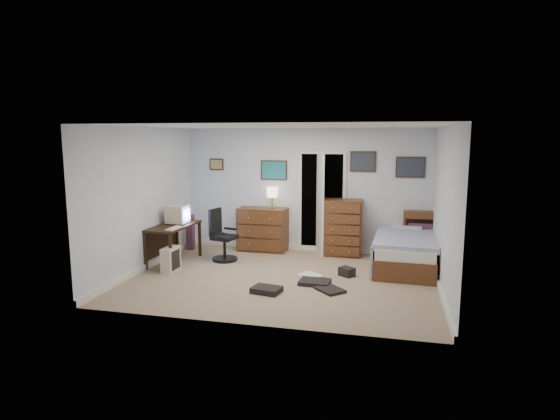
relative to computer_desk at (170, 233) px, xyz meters
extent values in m
cube|color=gray|center=(2.29, -0.49, -0.56)|extent=(5.00, 4.00, 0.02)
cube|color=black|center=(0.09, 0.00, 0.15)|extent=(0.62, 1.26, 0.04)
cube|color=black|center=(-0.19, -0.57, -0.21)|extent=(0.05, 0.05, 0.68)
cube|color=black|center=(0.31, -0.59, -0.21)|extent=(0.05, 0.05, 0.68)
cube|color=black|center=(-0.14, 0.59, -0.21)|extent=(0.05, 0.05, 0.68)
cube|color=black|center=(0.36, 0.57, -0.21)|extent=(0.05, 0.05, 0.68)
cube|color=black|center=(-0.18, 0.01, -0.17)|extent=(0.08, 1.14, 0.48)
cube|color=beige|center=(0.11, 0.15, 0.34)|extent=(0.38, 0.36, 0.32)
cube|color=#8CB2F2|center=(0.29, 0.14, 0.34)|extent=(0.02, 0.27, 0.21)
cube|color=beige|center=(0.11, 0.15, 0.17)|extent=(0.25, 0.25, 0.02)
cube|color=beige|center=(0.27, -0.35, 0.18)|extent=(0.16, 0.39, 0.02)
cube|color=beige|center=(0.29, -0.55, -0.33)|extent=(0.21, 0.41, 0.43)
cube|color=black|center=(0.38, -0.56, -0.33)|extent=(0.02, 0.29, 0.33)
cylinder|color=black|center=(0.96, 0.34, -0.52)|extent=(0.57, 0.57, 0.05)
cylinder|color=black|center=(0.96, 0.34, -0.32)|extent=(0.07, 0.07, 0.37)
cube|color=black|center=(0.96, 0.34, -0.10)|extent=(0.48, 0.48, 0.07)
cube|color=black|center=(0.76, 0.38, 0.18)|extent=(0.14, 0.37, 0.50)
cube|color=black|center=(0.91, 0.12, 0.03)|extent=(0.28, 0.11, 0.04)
cube|color=black|center=(1.01, 0.55, 0.03)|extent=(0.28, 0.11, 0.04)
cube|color=maroon|center=(-0.03, 1.00, -0.18)|extent=(0.15, 0.15, 0.73)
cube|color=brown|center=(1.45, 1.29, -0.11)|extent=(1.01, 0.52, 0.89)
cylinder|color=gold|center=(1.65, 1.29, 0.35)|extent=(0.14, 0.14, 0.02)
cylinder|color=gold|center=(1.65, 1.29, 0.48)|extent=(0.03, 0.03, 0.27)
cylinder|color=beige|center=(1.65, 1.29, 0.67)|extent=(0.23, 0.23, 0.20)
cube|color=black|center=(2.64, 1.81, 0.45)|extent=(0.90, 0.60, 2.00)
cube|color=white|center=(2.19, 1.48, 0.45)|extent=(0.06, 0.05, 2.00)
cube|color=white|center=(3.09, 1.48, 0.45)|extent=(0.06, 0.05, 2.00)
cube|color=white|center=(2.64, 1.48, 1.47)|extent=(0.96, 0.05, 0.06)
cube|color=white|center=(2.59, 1.38, 0.45)|extent=(0.31, 0.77, 2.00)
sphere|color=gold|center=(2.90, 1.22, 0.45)|extent=(0.06, 0.06, 0.06)
cube|color=brown|center=(3.09, 1.26, 0.01)|extent=(0.78, 0.49, 1.11)
cube|color=brown|center=(4.75, 1.39, -0.09)|extent=(1.03, 0.27, 0.92)
cube|color=black|center=(4.75, 1.31, 0.09)|extent=(0.94, 0.12, 0.31)
cube|color=maroon|center=(4.75, 1.31, 0.04)|extent=(0.82, 0.14, 0.23)
cube|color=brown|center=(4.29, 0.64, -0.37)|extent=(1.08, 2.03, 0.35)
cube|color=white|center=(4.29, 0.64, -0.11)|extent=(1.03, 1.99, 0.18)
cube|color=#54599C|center=(4.28, 0.54, 0.00)|extent=(1.12, 1.74, 0.10)
cube|color=#54599C|center=(3.75, 0.56, -0.27)|extent=(0.11, 1.69, 0.54)
cube|color=#71A0B5|center=(4.32, 1.39, 0.04)|extent=(0.56, 0.40, 0.13)
cube|color=#331E11|center=(0.39, 1.49, 1.20)|extent=(0.30, 0.03, 0.24)
cube|color=olive|center=(0.39, 1.47, 1.20)|extent=(0.25, 0.01, 0.19)
cube|color=#331E11|center=(1.64, 1.49, 1.10)|extent=(0.55, 0.03, 0.40)
cube|color=#0E5664|center=(1.64, 1.47, 1.10)|extent=(0.50, 0.01, 0.35)
cube|color=#331E11|center=(3.44, 1.49, 1.30)|extent=(0.50, 0.03, 0.40)
cube|color=black|center=(3.44, 1.47, 1.30)|extent=(0.45, 0.01, 0.35)
cube|color=#331E11|center=(4.34, 1.49, 1.20)|extent=(0.55, 0.03, 0.40)
cube|color=black|center=(4.34, 1.47, 1.20)|extent=(0.50, 0.01, 0.35)
cube|color=black|center=(3.14, -0.97, -0.53)|extent=(0.53, 0.53, 0.04)
cube|color=black|center=(3.31, -0.13, -0.47)|extent=(0.30, 0.29, 0.15)
cube|color=silver|center=(2.72, -0.38, -0.52)|extent=(0.49, 0.48, 0.05)
cube|color=black|center=(2.85, -0.68, -0.52)|extent=(0.50, 0.40, 0.06)
cube|color=black|center=(2.21, -1.25, -0.51)|extent=(0.48, 0.39, 0.09)
camera|label=1|loc=(3.98, -7.82, 1.80)|focal=30.00mm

